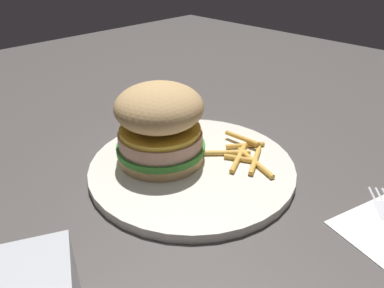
{
  "coord_description": "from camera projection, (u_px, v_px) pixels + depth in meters",
  "views": [
    {
      "loc": [
        -0.32,
        0.31,
        0.28
      ],
      "look_at": [
        -0.02,
        0.02,
        0.04
      ],
      "focal_mm": 34.14,
      "sensor_mm": 36.0,
      "label": 1
    }
  ],
  "objects": [
    {
      "name": "sandwich",
      "position": [
        160.0,
        124.0,
        0.48
      ],
      "size": [
        0.12,
        0.12,
        0.11
      ],
      "color": "tan",
      "rests_on": "plate"
    },
    {
      "name": "ground_plane",
      "position": [
        190.0,
        159.0,
        0.52
      ],
      "size": [
        1.6,
        1.6,
        0.0
      ],
      "primitive_type": "plane",
      "color": "#47423F"
    },
    {
      "name": "fries_pile",
      "position": [
        242.0,
        154.0,
        0.51
      ],
      "size": [
        0.12,
        0.1,
        0.01
      ],
      "color": "#E5B251",
      "rests_on": "plate"
    },
    {
      "name": "plate",
      "position": [
        192.0,
        167.0,
        0.5
      ],
      "size": [
        0.28,
        0.28,
        0.01
      ],
      "primitive_type": "cylinder",
      "color": "silver",
      "rests_on": "ground_plane"
    }
  ]
}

